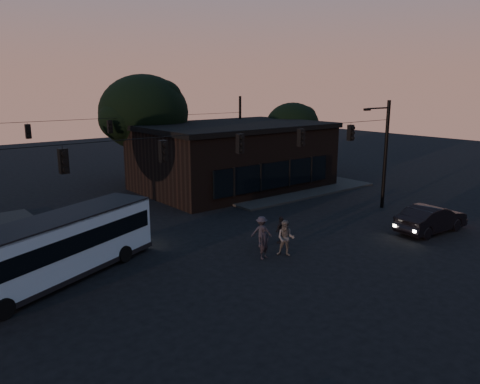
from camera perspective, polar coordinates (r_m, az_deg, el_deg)
ground at (r=22.64m, az=6.48°, el=-9.19°), size 120.00×120.00×0.00m
sidewalk_far_right at (r=40.27m, az=4.29°, el=0.80°), size 14.00×10.00×0.15m
building at (r=39.34m, az=-0.82°, el=4.44°), size 15.40×10.41×5.40m
tree_behind at (r=41.34m, az=-11.66°, el=9.45°), size 7.60×7.60×9.43m
tree_right at (r=46.61m, az=6.41°, el=8.07°), size 5.20×5.20×6.86m
signal_rig_near at (r=24.28m, az=0.00°, el=3.33°), size 26.24×0.30×7.50m
signal_rig_far at (r=37.98m, az=-15.48°, el=5.95°), size 26.24×0.30×7.50m
bus at (r=22.19m, az=-21.46°, el=-6.09°), size 10.27×6.11×2.86m
car at (r=29.77m, az=22.30°, el=-3.03°), size 5.04×2.10×1.62m
pedestrian_a at (r=23.46m, az=2.97°, el=-6.13°), size 0.68×0.52×1.68m
pedestrian_b at (r=23.86m, az=5.59°, el=-5.63°), size 1.11×1.14×1.85m
pedestrian_c at (r=25.81m, az=5.05°, el=-4.56°), size 0.95×0.56×1.52m
pedestrian_d at (r=25.07m, az=2.64°, el=-4.85°), size 1.25×1.17×1.69m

